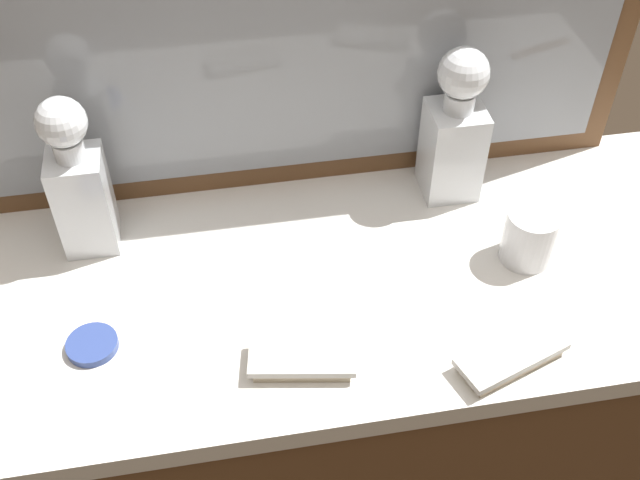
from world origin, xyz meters
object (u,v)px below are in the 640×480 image
(crystal_decanter_right, at_px, (454,138))
(silver_brush_far_left, at_px, (511,357))
(crystal_decanter_front, at_px, (81,190))
(crystal_tumbler_far_left, at_px, (529,238))
(porcelain_dish, at_px, (92,345))
(silver_brush_far_right, at_px, (302,359))

(crystal_decanter_right, relative_size, silver_brush_far_left, 1.60)
(crystal_decanter_front, height_order, silver_brush_far_left, crystal_decanter_front)
(crystal_tumbler_far_left, height_order, porcelain_dish, crystal_tumbler_far_left)
(silver_brush_far_left, distance_m, silver_brush_far_right, 0.28)
(crystal_tumbler_far_left, height_order, silver_brush_far_right, crystal_tumbler_far_left)
(crystal_decanter_right, distance_m, silver_brush_far_left, 0.38)
(crystal_decanter_front, height_order, porcelain_dish, crystal_decanter_front)
(crystal_tumbler_far_left, xyz_separation_m, silver_brush_far_right, (-0.37, -0.14, -0.03))
(crystal_tumbler_far_left, xyz_separation_m, porcelain_dish, (-0.65, -0.06, -0.03))
(crystal_tumbler_far_left, bearing_deg, silver_brush_far_right, -158.81)
(crystal_decanter_right, height_order, crystal_tumbler_far_left, crystal_decanter_right)
(crystal_decanter_front, bearing_deg, porcelain_dish, -89.04)
(silver_brush_far_left, distance_m, porcelain_dish, 0.57)
(crystal_decanter_front, distance_m, crystal_tumbler_far_left, 0.67)
(silver_brush_far_right, bearing_deg, crystal_decanter_front, 134.21)
(crystal_decanter_right, distance_m, silver_brush_far_right, 0.45)
(crystal_decanter_right, xyz_separation_m, silver_brush_far_left, (-0.02, -0.36, -0.09))
(crystal_decanter_right, height_order, crystal_decanter_front, same)
(crystal_decanter_front, relative_size, porcelain_dish, 3.72)
(silver_brush_far_right, relative_size, porcelain_dish, 2.14)
(crystal_decanter_right, xyz_separation_m, crystal_decanter_front, (-0.58, -0.03, -0.00))
(crystal_tumbler_far_left, bearing_deg, crystal_decanter_front, 167.18)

